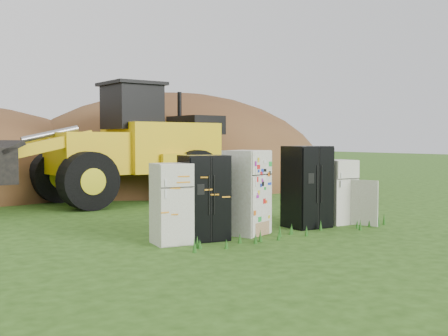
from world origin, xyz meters
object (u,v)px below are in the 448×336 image
at_px(fridge_leftmost, 171,204).
at_px(fridge_black_right, 307,187).
at_px(fridge_sticker, 246,192).
at_px(fridge_open_door, 339,192).
at_px(wheel_loader, 104,142).
at_px(fridge_black_side, 204,198).

height_order(fridge_leftmost, fridge_black_right, fridge_black_right).
distance_m(fridge_sticker, fridge_open_door, 2.85).
bearing_deg(wheel_loader, fridge_black_side, -98.90).
distance_m(fridge_leftmost, fridge_black_side, 0.78).
xyz_separation_m(fridge_sticker, fridge_open_door, (2.84, -0.03, -0.14)).
distance_m(fridge_sticker, wheel_loader, 7.48).
height_order(fridge_sticker, fridge_open_door, fridge_sticker).
bearing_deg(fridge_black_right, fridge_open_door, 1.02).
bearing_deg(fridge_open_door, wheel_loader, 116.48).
bearing_deg(fridge_black_side, fridge_leftmost, -170.54).
relative_size(fridge_black_side, fridge_black_right, 0.91).
bearing_deg(fridge_black_right, fridge_sticker, -177.33).
relative_size(fridge_sticker, fridge_open_door, 1.17).
height_order(fridge_black_right, wheel_loader, wheel_loader).
height_order(fridge_leftmost, wheel_loader, wheel_loader).
height_order(fridge_leftmost, fridge_open_door, fridge_leftmost).
distance_m(fridge_leftmost, fridge_open_door, 4.77).
bearing_deg(fridge_sticker, fridge_open_door, -21.33).
distance_m(fridge_sticker, fridge_black_right, 1.80).
relative_size(fridge_black_side, fridge_sticker, 0.95).
height_order(fridge_leftmost, fridge_black_side, fridge_black_side).
height_order(fridge_black_side, fridge_open_door, fridge_black_side).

